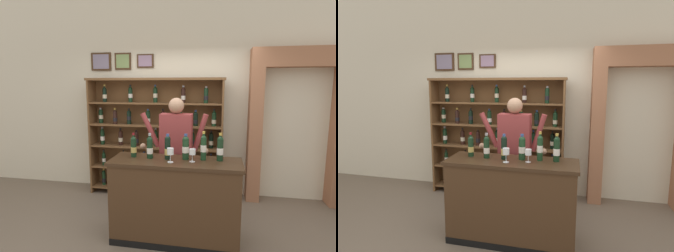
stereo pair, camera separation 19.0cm
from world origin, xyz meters
The scene contains 14 objects.
ground_plane centered at (0.00, 0.00, -0.01)m, with size 14.00×14.00×0.02m, color #6B5B4C.
back_wall centered at (0.00, 1.66, 1.80)m, with size 12.00×0.19×3.59m.
wine_shelf centered at (-0.41, 1.35, 1.06)m, with size 2.30×0.34×2.00m.
archway_doorway centered at (1.84, 1.52, 1.37)m, with size 1.46×0.45×2.45m.
tasting_counter centered at (0.15, 0.00, 0.50)m, with size 1.55×0.54×1.01m.
shopkeeper centered at (0.08, 0.52, 1.07)m, with size 0.95×0.22×1.72m.
tasting_bottle_riserva centered at (-0.38, 0.06, 1.14)m, with size 0.07×0.07×0.30m.
tasting_bottle_super_tuscan centered at (-0.17, 0.04, 1.15)m, with size 0.07×0.07×0.30m.
tasting_bottle_bianco centered at (0.05, 0.03, 1.15)m, with size 0.07×0.07×0.31m.
tasting_bottle_brunello centered at (0.26, 0.07, 1.16)m, with size 0.08×0.08×0.31m.
tasting_bottle_grappa centered at (0.47, 0.08, 1.17)m, with size 0.07×0.07×0.34m.
tasting_bottle_prosecco centered at (0.67, 0.08, 1.16)m, with size 0.08×0.08×0.33m.
wine_glass_center centered at (0.11, -0.09, 1.13)m, with size 0.08×0.08×0.17m.
wine_glass_left centered at (0.35, -0.03, 1.12)m, with size 0.07×0.07×0.15m.
Camera 1 is at (0.63, -3.03, 1.88)m, focal length 28.76 mm.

